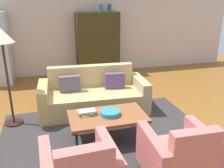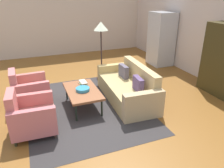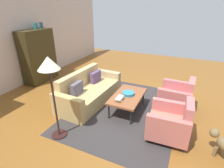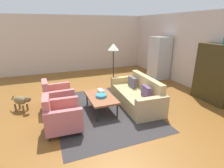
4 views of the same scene
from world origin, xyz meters
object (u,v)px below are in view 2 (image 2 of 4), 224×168
at_px(floor_lamp, 101,32).
at_px(fruit_bowl, 83,89).
at_px(refrigerator, 161,39).
at_px(armchair_left, 28,91).
at_px(book_stack, 83,83).
at_px(couch, 129,88).
at_px(coffee_table, 82,91).
at_px(armchair_right, 30,117).

bearing_deg(floor_lamp, fruit_bowl, -32.22).
bearing_deg(refrigerator, armchair_left, -71.52).
distance_m(armchair_left, book_stack, 1.31).
relative_size(fruit_bowl, floor_lamp, 0.18).
distance_m(couch, fruit_bowl, 1.20).
bearing_deg(fruit_bowl, book_stack, 164.00).
xyz_separation_m(coffee_table, floor_lamp, (-1.52, 0.98, 1.04)).
height_order(armchair_left, refrigerator, refrigerator).
bearing_deg(book_stack, coffee_table, -17.90).
relative_size(couch, armchair_right, 2.43).
distance_m(armchair_right, fruit_bowl, 1.30).
height_order(couch, coffee_table, couch).
bearing_deg(fruit_bowl, armchair_right, -64.43).
bearing_deg(floor_lamp, book_stack, -36.10).
height_order(coffee_table, armchair_right, armchair_right).
bearing_deg(refrigerator, fruit_bowl, -57.71).
height_order(armchair_right, floor_lamp, floor_lamp).
bearing_deg(armchair_right, coffee_table, 119.62).
bearing_deg(armchair_right, book_stack, 128.09).
bearing_deg(couch, armchair_right, 107.03).
relative_size(coffee_table, refrigerator, 0.65).
relative_size(refrigerator, floor_lamp, 1.08).
bearing_deg(armchair_left, fruit_bowl, 58.80).
height_order(armchair_left, floor_lamp, floor_lamp).
distance_m(coffee_table, armchair_left, 1.31).
bearing_deg(floor_lamp, couch, 7.74).
height_order(couch, armchair_right, armchair_right).
bearing_deg(armchair_right, armchair_left, -177.49).
bearing_deg(book_stack, armchair_left, -102.82).
xyz_separation_m(couch, refrigerator, (-2.14, 2.26, 0.64)).
height_order(fruit_bowl, book_stack, book_stack).
bearing_deg(armchair_left, book_stack, 74.58).
bearing_deg(armchair_left, coffee_table, 60.30).
bearing_deg(refrigerator, floor_lamp, -75.83).
xyz_separation_m(fruit_bowl, refrigerator, (-2.18, 3.44, 0.45)).
relative_size(coffee_table, armchair_right, 1.36).
distance_m(fruit_bowl, floor_lamp, 2.08).
xyz_separation_m(fruit_bowl, book_stack, (-0.35, 0.10, 0.00)).
xyz_separation_m(coffee_table, book_stack, (-0.31, 0.10, 0.08)).
xyz_separation_m(armchair_right, fruit_bowl, (-0.56, 1.17, 0.13)).
bearing_deg(couch, coffee_table, 92.68).
distance_m(couch, coffee_table, 1.19).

